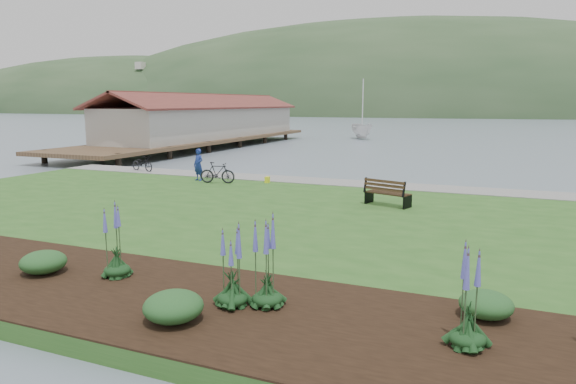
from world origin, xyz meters
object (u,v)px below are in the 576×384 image
park_bench (386,192)px  sailboat (362,139)px  bicycle_a (142,163)px  person (198,162)px

park_bench → sailboat: size_ratio=0.08×
sailboat → bicycle_a: bearing=-126.9°
person → sailboat: size_ratio=0.08×
park_bench → bicycle_a: 16.59m
bicycle_a → sailboat: (3.66, 38.06, -0.87)m
person → sailboat: bearing=108.3°
sailboat → person: bearing=-119.2°
person → sailboat: 40.05m
person → bicycle_a: bearing=175.7°
park_bench → bicycle_a: (-15.86, 4.87, -0.09)m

